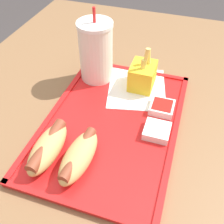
{
  "coord_description": "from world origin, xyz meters",
  "views": [
    {
      "loc": [
        -0.38,
        -0.11,
        1.15
      ],
      "look_at": [
        -0.0,
        0.01,
        0.76
      ],
      "focal_mm": 42.0,
      "sensor_mm": 36.0,
      "label": 1
    }
  ],
  "objects": [
    {
      "name": "food_tray",
      "position": [
        -0.0,
        0.01,
        0.72
      ],
      "size": [
        0.42,
        0.28,
        0.01
      ],
      "color": "red",
      "rests_on": "dining_table"
    },
    {
      "name": "hot_dog_near",
      "position": [
        -0.12,
        0.03,
        0.75
      ],
      "size": [
        0.13,
        0.06,
        0.04
      ],
      "color": "tan",
      "rests_on": "food_tray"
    },
    {
      "name": "hot_dog_far",
      "position": [
        -0.12,
        0.1,
        0.75
      ],
      "size": [
        0.13,
        0.05,
        0.04
      ],
      "color": "tan",
      "rests_on": "food_tray"
    },
    {
      "name": "fries_carton",
      "position": [
        0.14,
        -0.02,
        0.76
      ],
      "size": [
        0.07,
        0.06,
        0.11
      ],
      "color": "gold",
      "rests_on": "food_tray"
    },
    {
      "name": "paper_napkin",
      "position": [
        0.13,
        -0.01,
        0.73
      ],
      "size": [
        0.19,
        0.17,
        0.0
      ],
      "color": "white",
      "rests_on": "food_tray"
    },
    {
      "name": "sauce_cup_mayo",
      "position": [
        -0.01,
        -0.09,
        0.74
      ],
      "size": [
        0.05,
        0.05,
        0.02
      ],
      "color": "silver",
      "rests_on": "food_tray"
    },
    {
      "name": "dining_table",
      "position": [
        0.0,
        0.0,
        0.36
      ],
      "size": [
        1.23,
        0.92,
        0.72
      ],
      "color": "brown",
      "rests_on": "ground_plane"
    },
    {
      "name": "sauce_cup_ketchup",
      "position": [
        0.07,
        -0.09,
        0.74
      ],
      "size": [
        0.05,
        0.05,
        0.02
      ],
      "color": "silver",
      "rests_on": "food_tray"
    },
    {
      "name": "soda_cup",
      "position": [
        0.14,
        0.1,
        0.8
      ],
      "size": [
        0.09,
        0.09,
        0.19
      ],
      "color": "silver",
      "rests_on": "food_tray"
    }
  ]
}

